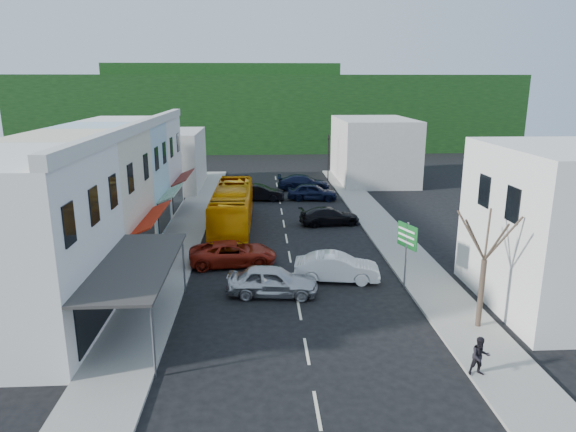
# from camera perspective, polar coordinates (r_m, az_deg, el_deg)

# --- Properties ---
(ground) EXTENTS (120.00, 120.00, 0.00)m
(ground) POSITION_cam_1_polar(r_m,az_deg,el_deg) (29.45, 0.66, -7.11)
(ground) COLOR black
(ground) RESTS_ON ground
(sidewalk_left) EXTENTS (3.00, 52.00, 0.15)m
(sidewalk_left) POSITION_cam_1_polar(r_m,az_deg,el_deg) (39.24, -11.34, -1.68)
(sidewalk_left) COLOR gray
(sidewalk_left) RESTS_ON ground
(sidewalk_right) EXTENTS (3.00, 52.00, 0.15)m
(sidewalk_right) POSITION_cam_1_polar(r_m,az_deg,el_deg) (39.94, 10.48, -1.34)
(sidewalk_right) COLOR gray
(sidewalk_right) RESTS_ON ground
(shopfront_row) EXTENTS (8.25, 30.00, 8.00)m
(shopfront_row) POSITION_cam_1_polar(r_m,az_deg,el_deg) (34.69, -20.99, 2.16)
(shopfront_row) COLOR silver
(shopfront_row) RESTS_ON ground
(right_building) EXTENTS (8.00, 9.00, 8.00)m
(right_building) POSITION_cam_1_polar(r_m,az_deg,el_deg) (28.74, 29.24, -1.19)
(right_building) COLOR silver
(right_building) RESTS_ON ground
(distant_block_left) EXTENTS (8.00, 10.00, 6.00)m
(distant_block_left) POSITION_cam_1_polar(r_m,az_deg,el_deg) (55.79, -13.72, 6.09)
(distant_block_left) COLOR #B7B2A8
(distant_block_left) RESTS_ON ground
(distant_block_right) EXTENTS (8.00, 12.00, 7.00)m
(distant_block_right) POSITION_cam_1_polar(r_m,az_deg,el_deg) (59.18, 9.45, 7.27)
(distant_block_right) COLOR #B7B2A8
(distant_block_right) RESTS_ON ground
(hillside) EXTENTS (80.00, 26.00, 14.00)m
(hillside) POSITION_cam_1_polar(r_m,az_deg,el_deg) (92.47, -3.02, 12.05)
(hillside) COLOR black
(hillside) RESTS_ON ground
(bus) EXTENTS (2.67, 11.64, 3.10)m
(bus) POSITION_cam_1_polar(r_m,az_deg,el_deg) (39.59, -6.18, 0.88)
(bus) COLOR #F59902
(bus) RESTS_ON ground
(car_silver) EXTENTS (4.56, 2.25, 1.40)m
(car_silver) POSITION_cam_1_polar(r_m,az_deg,el_deg) (27.21, -1.74, -7.42)
(car_silver) COLOR #BCBDC2
(car_silver) RESTS_ON ground
(car_white) EXTENTS (4.61, 2.39, 1.40)m
(car_white) POSITION_cam_1_polar(r_m,az_deg,el_deg) (29.25, 5.44, -5.87)
(car_white) COLOR white
(car_white) RESTS_ON ground
(car_red) EXTENTS (4.75, 2.30, 1.40)m
(car_red) POSITION_cam_1_polar(r_m,az_deg,el_deg) (31.75, -6.12, -4.21)
(car_red) COLOR maroon
(car_red) RESTS_ON ground
(car_black_near) EXTENTS (4.69, 2.36, 1.40)m
(car_black_near) POSITION_cam_1_polar(r_m,az_deg,el_deg) (40.53, 4.64, 0.01)
(car_black_near) COLOR black
(car_black_near) RESTS_ON ground
(car_navy_mid) EXTENTS (4.60, 2.38, 1.40)m
(car_navy_mid) POSITION_cam_1_polar(r_m,az_deg,el_deg) (48.92, 2.74, 2.59)
(car_navy_mid) COLOR black
(car_navy_mid) RESTS_ON ground
(car_black_far) EXTENTS (4.54, 2.17, 1.40)m
(car_black_far) POSITION_cam_1_polar(r_m,az_deg,el_deg) (48.78, -3.16, 2.55)
(car_black_far) COLOR black
(car_black_far) RESTS_ON ground
(car_navy_far) EXTENTS (4.58, 2.04, 1.40)m
(car_navy_far) POSITION_cam_1_polar(r_m,az_deg,el_deg) (53.51, 1.76, 3.65)
(car_navy_far) COLOR black
(car_navy_far) RESTS_ON ground
(pedestrian_left) EXTENTS (0.60, 0.71, 1.70)m
(pedestrian_left) POSITION_cam_1_polar(r_m,az_deg,el_deg) (32.21, -14.96, -3.80)
(pedestrian_left) COLOR black
(pedestrian_left) RESTS_ON sidewalk_left
(pedestrian_right) EXTENTS (0.70, 0.44, 1.70)m
(pedestrian_right) POSITION_cam_1_polar(r_m,az_deg,el_deg) (21.24, 20.58, -14.22)
(pedestrian_right) COLOR black
(pedestrian_right) RESTS_ON sidewalk_right
(direction_sign) EXTENTS (1.27, 1.80, 3.73)m
(direction_sign) POSITION_cam_1_polar(r_m,az_deg,el_deg) (28.39, 12.99, -4.34)
(direction_sign) COLOR #125C20
(direction_sign) RESTS_ON ground
(street_tree) EXTENTS (3.66, 3.66, 6.64)m
(street_tree) POSITION_cam_1_polar(r_m,az_deg,el_deg) (24.31, 20.99, -4.58)
(street_tree) COLOR #3B2E25
(street_tree) RESTS_ON ground
(traffic_signal) EXTENTS (0.81, 1.20, 5.28)m
(traffic_signal) POSITION_cam_1_polar(r_m,az_deg,el_deg) (58.07, 4.50, 6.42)
(traffic_signal) COLOR black
(traffic_signal) RESTS_ON ground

